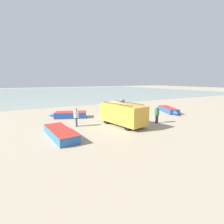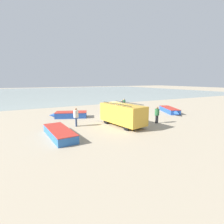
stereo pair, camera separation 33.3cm
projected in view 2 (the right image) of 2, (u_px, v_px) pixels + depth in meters
name	position (u px, v px, depth m)	size (l,w,h in m)	color
ground_plane	(119.00, 118.00, 20.32)	(200.00, 200.00, 0.00)	tan
sea_water	(48.00, 92.00, 65.39)	(120.00, 80.00, 0.01)	#99A89E
parked_van	(122.00, 114.00, 16.94)	(2.67, 5.27, 2.21)	gold
fishing_rowboat_0	(170.00, 110.00, 23.91)	(3.03, 5.22, 0.64)	#234CA3
fishing_rowboat_1	(70.00, 115.00, 20.71)	(4.49, 2.90, 0.68)	#234CA3
fishing_rowboat_2	(59.00, 132.00, 13.71)	(1.77, 5.66, 0.64)	#2D66AD
fisherman_0	(76.00, 115.00, 16.60)	(0.47, 0.47, 1.79)	navy
fisherman_1	(122.00, 105.00, 24.38)	(0.44, 0.44, 1.67)	#5B564C
fisherman_2	(157.00, 113.00, 17.84)	(0.45, 0.45, 1.72)	#38383D
fisherman_3	(124.00, 103.00, 26.14)	(0.44, 0.44, 1.67)	#5B564C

